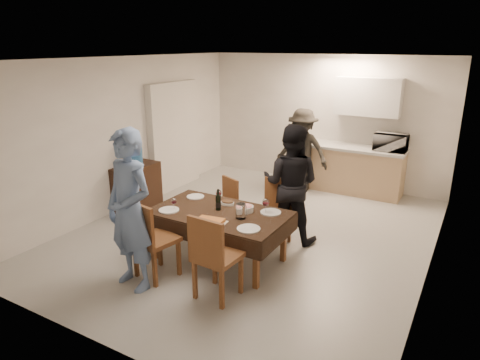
# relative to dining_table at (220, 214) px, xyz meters

# --- Properties ---
(floor) EXTENTS (5.00, 6.00, 0.02)m
(floor) POSITION_rel_dining_table_xyz_m (-0.01, 0.97, -0.66)
(floor) COLOR #A2A39E
(floor) RESTS_ON ground
(ceiling) EXTENTS (5.00, 6.00, 0.02)m
(ceiling) POSITION_rel_dining_table_xyz_m (-0.01, 0.97, 1.94)
(ceiling) COLOR white
(ceiling) RESTS_ON wall_back
(wall_back) EXTENTS (5.00, 0.02, 2.60)m
(wall_back) POSITION_rel_dining_table_xyz_m (-0.01, 3.97, 0.64)
(wall_back) COLOR silver
(wall_back) RESTS_ON floor
(wall_front) EXTENTS (5.00, 0.02, 2.60)m
(wall_front) POSITION_rel_dining_table_xyz_m (-0.01, -2.03, 0.64)
(wall_front) COLOR silver
(wall_front) RESTS_ON floor
(wall_left) EXTENTS (0.02, 6.00, 2.60)m
(wall_left) POSITION_rel_dining_table_xyz_m (-2.51, 0.97, 0.64)
(wall_left) COLOR silver
(wall_left) RESTS_ON floor
(wall_right) EXTENTS (0.02, 6.00, 2.60)m
(wall_right) POSITION_rel_dining_table_xyz_m (2.49, 0.97, 0.64)
(wall_right) COLOR silver
(wall_right) RESTS_ON floor
(stub_partition) EXTENTS (0.15, 1.40, 2.10)m
(stub_partition) POSITION_rel_dining_table_xyz_m (-2.43, 2.17, 0.39)
(stub_partition) COLOR silver
(stub_partition) RESTS_ON floor
(kitchen_base_cabinet) EXTENTS (2.20, 0.60, 0.86)m
(kitchen_base_cabinet) POSITION_rel_dining_table_xyz_m (0.59, 3.65, -0.23)
(kitchen_base_cabinet) COLOR tan
(kitchen_base_cabinet) RESTS_ON floor
(kitchen_worktop) EXTENTS (2.24, 0.64, 0.05)m
(kitchen_worktop) POSITION_rel_dining_table_xyz_m (0.59, 3.65, 0.22)
(kitchen_worktop) COLOR #A6A6A1
(kitchen_worktop) RESTS_ON kitchen_base_cabinet
(upper_cabinet) EXTENTS (1.20, 0.34, 0.70)m
(upper_cabinet) POSITION_rel_dining_table_xyz_m (0.89, 3.79, 1.19)
(upper_cabinet) COLOR silver
(upper_cabinet) RESTS_ON wall_back
(dining_table) EXTENTS (1.78, 1.04, 0.69)m
(dining_table) POSITION_rel_dining_table_xyz_m (0.00, 0.00, 0.00)
(dining_table) COLOR black
(dining_table) RESTS_ON floor
(chair_near_left) EXTENTS (0.55, 0.55, 0.55)m
(chair_near_left) POSITION_rel_dining_table_xyz_m (-0.45, -0.85, -0.04)
(chair_near_left) COLOR brown
(chair_near_left) RESTS_ON floor
(chair_near_right) EXTENTS (0.50, 0.50, 0.56)m
(chair_near_right) POSITION_rel_dining_table_xyz_m (0.45, -0.85, -0.03)
(chair_near_right) COLOR brown
(chair_near_right) RESTS_ON floor
(chair_far_left) EXTENTS (0.50, 0.52, 0.46)m
(chair_far_left) POSITION_rel_dining_table_xyz_m (-0.45, 0.67, -0.14)
(chair_far_left) COLOR brown
(chair_far_left) RESTS_ON floor
(chair_far_right) EXTENTS (0.49, 0.50, 0.52)m
(chair_far_right) POSITION_rel_dining_table_xyz_m (0.45, 0.66, -0.07)
(chair_far_right) COLOR brown
(chair_far_right) RESTS_ON floor
(console) EXTENTS (0.42, 0.85, 0.78)m
(console) POSITION_rel_dining_table_xyz_m (-2.29, 0.89, -0.27)
(console) COLOR black
(console) RESTS_ON floor
(water_jug) EXTENTS (0.27, 0.27, 0.41)m
(water_jug) POSITION_rel_dining_table_xyz_m (-2.29, 0.89, 0.33)
(water_jug) COLOR #3578BF
(water_jug) RESTS_ON console
(wine_bottle) EXTENTS (0.07, 0.07, 0.29)m
(wine_bottle) POSITION_rel_dining_table_xyz_m (-0.05, 0.05, 0.18)
(wine_bottle) COLOR black
(wine_bottle) RESTS_ON dining_table
(water_pitcher) EXTENTS (0.12, 0.12, 0.19)m
(water_pitcher) POSITION_rel_dining_table_xyz_m (0.35, -0.05, 0.13)
(water_pitcher) COLOR white
(water_pitcher) RESTS_ON dining_table
(savoury_tart) EXTENTS (0.42, 0.34, 0.05)m
(savoury_tart) POSITION_rel_dining_table_xyz_m (0.10, -0.38, 0.06)
(savoury_tart) COLOR #D2813D
(savoury_tart) RESTS_ON dining_table
(salad_bowl) EXTENTS (0.20, 0.20, 0.08)m
(salad_bowl) POSITION_rel_dining_table_xyz_m (0.30, 0.18, 0.07)
(salad_bowl) COLOR silver
(salad_bowl) RESTS_ON dining_table
(mushroom_dish) EXTENTS (0.18, 0.18, 0.03)m
(mushroom_dish) POSITION_rel_dining_table_xyz_m (-0.05, 0.28, 0.05)
(mushroom_dish) COLOR silver
(mushroom_dish) RESTS_ON dining_table
(wine_glass_a) EXTENTS (0.08, 0.08, 0.17)m
(wine_glass_a) POSITION_rel_dining_table_xyz_m (-0.55, -0.25, 0.12)
(wine_glass_a) COLOR white
(wine_glass_a) RESTS_ON dining_table
(wine_glass_b) EXTENTS (0.09, 0.09, 0.20)m
(wine_glass_b) POSITION_rel_dining_table_xyz_m (0.55, 0.25, 0.13)
(wine_glass_b) COLOR white
(wine_glass_b) RESTS_ON dining_table
(wine_glass_c) EXTENTS (0.08, 0.08, 0.18)m
(wine_glass_c) POSITION_rel_dining_table_xyz_m (-0.20, 0.30, 0.12)
(wine_glass_c) COLOR white
(wine_glass_c) RESTS_ON dining_table
(plate_near_left) EXTENTS (0.27, 0.27, 0.02)m
(plate_near_left) POSITION_rel_dining_table_xyz_m (-0.60, -0.30, 0.04)
(plate_near_left) COLOR silver
(plate_near_left) RESTS_ON dining_table
(plate_near_right) EXTENTS (0.28, 0.28, 0.02)m
(plate_near_right) POSITION_rel_dining_table_xyz_m (0.60, -0.30, 0.04)
(plate_near_right) COLOR silver
(plate_near_right) RESTS_ON dining_table
(plate_far_left) EXTENTS (0.25, 0.25, 0.01)m
(plate_far_left) POSITION_rel_dining_table_xyz_m (-0.60, 0.30, 0.04)
(plate_far_left) COLOR silver
(plate_far_left) RESTS_ON dining_table
(plate_far_right) EXTENTS (0.27, 0.27, 0.02)m
(plate_far_right) POSITION_rel_dining_table_xyz_m (0.60, 0.30, 0.04)
(plate_far_right) COLOR silver
(plate_far_right) RESTS_ON dining_table
(microwave) EXTENTS (0.58, 0.39, 0.32)m
(microwave) POSITION_rel_dining_table_xyz_m (1.41, 3.65, 0.41)
(microwave) COLOR silver
(microwave) RESTS_ON kitchen_worktop
(person_near) EXTENTS (0.77, 0.57, 1.92)m
(person_near) POSITION_rel_dining_table_xyz_m (-0.55, -1.05, 0.30)
(person_near) COLOR #5F7BA9
(person_near) RESTS_ON floor
(person_far) EXTENTS (0.93, 0.77, 1.74)m
(person_far) POSITION_rel_dining_table_xyz_m (0.55, 1.05, 0.21)
(person_far) COLOR black
(person_far) RESTS_ON floor
(person_kitchen) EXTENTS (1.05, 0.60, 1.63)m
(person_kitchen) POSITION_rel_dining_table_xyz_m (-0.14, 3.20, 0.15)
(person_kitchen) COLOR black
(person_kitchen) RESTS_ON floor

